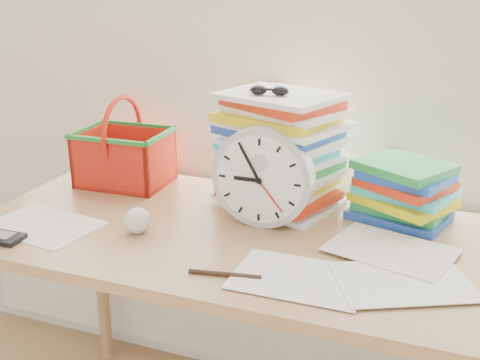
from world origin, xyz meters
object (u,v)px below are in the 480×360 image
at_px(paper_stack, 280,151).
at_px(book_stack, 403,191).
at_px(clock, 263,177).
at_px(basket, 123,141).
at_px(desk, 237,257).

distance_m(paper_stack, book_stack, 0.35).
height_order(paper_stack, book_stack, paper_stack).
bearing_deg(clock, basket, 163.43).
xyz_separation_m(paper_stack, book_stack, (0.34, 0.03, -0.08)).
height_order(desk, book_stack, book_stack).
bearing_deg(clock, desk, -125.21).
relative_size(paper_stack, book_stack, 1.21).
xyz_separation_m(clock, basket, (-0.51, 0.15, 0.00)).
height_order(clock, book_stack, clock).
relative_size(book_stack, basket, 0.99).
bearing_deg(book_stack, desk, -148.79).
distance_m(paper_stack, basket, 0.51).
xyz_separation_m(desk, basket, (-0.46, 0.22, 0.21)).
relative_size(paper_stack, basket, 1.19).
bearing_deg(paper_stack, book_stack, 4.57).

